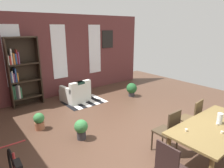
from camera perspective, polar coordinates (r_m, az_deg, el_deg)
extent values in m
plane|color=#4E3528|center=(4.71, 8.62, -16.13)|extent=(10.71, 10.71, 0.00)
cube|color=brown|center=(7.51, -15.14, 7.79)|extent=(7.58, 0.12, 2.95)
cube|color=white|center=(6.95, -26.67, 7.23)|extent=(0.55, 0.02, 1.92)
cube|color=white|center=(7.43, -15.00, 8.87)|extent=(0.55, 0.02, 1.92)
cube|color=white|center=(8.17, -5.02, 9.97)|extent=(0.55, 0.02, 1.92)
cube|color=brown|center=(4.18, 27.80, -10.79)|extent=(1.98, 0.93, 0.04)
cylinder|color=brown|center=(3.82, 15.94, -18.68)|extent=(0.07, 0.07, 0.72)
cylinder|color=brown|center=(5.21, 27.59, -10.07)|extent=(0.07, 0.07, 0.72)
cylinder|color=silver|center=(4.24, 28.71, -8.73)|extent=(0.10, 0.10, 0.21)
cylinder|color=silver|center=(4.20, 28.14, -10.18)|extent=(0.04, 0.04, 0.03)
cylinder|color=silver|center=(3.74, 20.69, -12.36)|extent=(0.04, 0.04, 0.04)
cylinder|color=silver|center=(3.93, 29.18, -12.08)|extent=(0.04, 0.04, 0.04)
cube|color=#3D3021|center=(4.28, 15.14, -13.14)|extent=(0.41, 0.41, 0.04)
cube|color=#3D3021|center=(4.07, 17.50, -10.95)|extent=(0.38, 0.04, 0.50)
cylinder|color=#3D3021|center=(4.61, 14.50, -14.15)|extent=(0.04, 0.04, 0.43)
cylinder|color=#3D3021|center=(4.36, 11.47, -15.80)|extent=(0.04, 0.04, 0.43)
cylinder|color=#3D3021|center=(4.44, 18.29, -15.77)|extent=(0.04, 0.04, 0.43)
cylinder|color=#3D3021|center=(4.18, 15.36, -17.65)|extent=(0.04, 0.04, 0.43)
cube|color=#2F201E|center=(3.06, 15.54, -20.65)|extent=(0.03, 0.38, 0.50)
cube|color=brown|center=(4.96, 21.35, -9.47)|extent=(0.44, 0.44, 0.04)
cube|color=brown|center=(4.80, 23.66, -7.33)|extent=(0.38, 0.07, 0.50)
cylinder|color=brown|center=(5.27, 20.12, -10.60)|extent=(0.04, 0.04, 0.43)
cylinder|color=brown|center=(4.98, 18.26, -12.07)|extent=(0.04, 0.04, 0.43)
cylinder|color=brown|center=(5.15, 23.78, -11.66)|extent=(0.04, 0.04, 0.43)
cylinder|color=brown|center=(4.85, 22.11, -13.25)|extent=(0.04, 0.04, 0.43)
cube|color=#2D2319|center=(6.80, -27.73, 2.49)|extent=(0.04, 0.33, 2.22)
cube|color=#2D2319|center=(7.02, -20.36, 3.74)|extent=(0.04, 0.33, 2.22)
cube|color=#2D2319|center=(7.04, -24.33, 3.34)|extent=(0.97, 0.01, 2.22)
cube|color=#2D2319|center=(7.11, -23.22, -3.41)|extent=(0.93, 0.33, 0.04)
cube|color=#33724C|center=(6.95, -26.76, -2.22)|extent=(0.04, 0.18, 0.43)
cube|color=#33724C|center=(6.96, -26.34, -2.16)|extent=(0.03, 0.19, 0.43)
cube|color=#4C4C51|center=(6.96, -26.06, -2.04)|extent=(0.03, 0.20, 0.45)
cube|color=#4C4C51|center=(6.97, -25.79, -1.89)|extent=(0.03, 0.26, 0.47)
cube|color=white|center=(6.98, -25.36, -1.94)|extent=(0.05, 0.21, 0.44)
cube|color=#33724C|center=(7.01, -24.89, -2.22)|extent=(0.04, 0.19, 0.34)
cube|color=#2D2319|center=(6.95, -23.73, 0.91)|extent=(0.93, 0.33, 0.04)
cube|color=#284C8C|center=(6.82, -27.34, 1.76)|extent=(0.03, 0.26, 0.32)
cube|color=white|center=(6.83, -26.99, 1.97)|extent=(0.03, 0.23, 0.36)
cube|color=#8C4C8C|center=(6.85, -26.53, 1.68)|extent=(0.04, 0.17, 0.27)
cube|color=#284C8C|center=(6.84, -26.22, 2.39)|extent=(0.04, 0.26, 0.43)
cube|color=orange|center=(6.86, -25.74, 1.87)|extent=(0.04, 0.21, 0.28)
cube|color=#2D2319|center=(6.84, -24.25, 5.39)|extent=(0.93, 0.33, 0.04)
cube|color=white|center=(6.72, -27.94, 6.20)|extent=(0.03, 0.26, 0.29)
cube|color=#B22D28|center=(6.74, -27.50, 6.13)|extent=(0.04, 0.27, 0.26)
cube|color=white|center=(6.73, -27.23, 7.08)|extent=(0.04, 0.23, 0.47)
cube|color=orange|center=(6.75, -26.67, 6.59)|extent=(0.04, 0.26, 0.34)
cube|color=#284C8C|center=(6.77, -26.16, 6.58)|extent=(0.05, 0.21, 0.31)
cube|color=#B22D28|center=(6.77, -25.87, 7.11)|extent=(0.03, 0.18, 0.43)
cube|color=#8C4C8C|center=(6.78, -25.51, 6.86)|extent=(0.03, 0.22, 0.36)
cube|color=#2D2319|center=(6.76, -25.06, 12.15)|extent=(0.93, 0.33, 0.04)
cube|color=silver|center=(7.05, -10.61, -3.15)|extent=(0.89, 0.89, 0.40)
cube|color=silver|center=(6.68, -9.20, -0.77)|extent=(0.81, 0.25, 0.35)
cube|color=silver|center=(7.15, -8.50, -0.45)|extent=(0.20, 0.73, 0.15)
cube|color=silver|center=(6.79, -13.07, -1.61)|extent=(0.20, 0.73, 0.15)
cube|color=#19382D|center=(6.65, -9.25, 0.34)|extent=(0.30, 0.20, 0.08)
cube|color=black|center=(2.93, -25.57, -20.19)|extent=(0.09, 0.20, 0.05)
cylinder|color=#B23333|center=(3.41, -27.50, -15.41)|extent=(0.44, 0.04, 0.02)
cylinder|color=#333338|center=(7.42, 5.66, -2.95)|extent=(0.22, 0.22, 0.15)
sphere|color=#235B2D|center=(7.35, 5.71, -1.23)|extent=(0.39, 0.39, 0.39)
cylinder|color=#333338|center=(4.77, -8.82, -14.35)|extent=(0.21, 0.21, 0.19)
sphere|color=#387F42|center=(4.66, -8.94, -12.00)|extent=(0.31, 0.31, 0.31)
cylinder|color=#9E6042|center=(5.42, -20.19, -11.20)|extent=(0.24, 0.24, 0.20)
sphere|color=#387F42|center=(5.33, -20.41, -9.22)|extent=(0.27, 0.27, 0.27)
cube|color=black|center=(6.68, -12.34, -6.15)|extent=(0.17, 1.01, 0.01)
cube|color=white|center=(6.75, -11.07, -5.84)|extent=(0.17, 1.01, 0.01)
cube|color=black|center=(6.82, -9.83, -5.53)|extent=(0.17, 1.01, 0.01)
cube|color=white|center=(6.90, -8.62, -5.22)|extent=(0.17, 1.01, 0.01)
cube|color=black|center=(6.98, -7.43, -4.92)|extent=(0.17, 1.01, 0.01)
cube|color=white|center=(7.06, -6.27, -4.63)|extent=(0.17, 1.01, 0.01)
cube|color=black|center=(7.14, -5.15, -4.34)|extent=(0.17, 1.01, 0.01)
cube|color=white|center=(7.23, -4.05, -4.05)|extent=(0.17, 1.01, 0.01)
cube|color=black|center=(8.52, -1.30, 12.81)|extent=(0.56, 0.03, 0.72)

